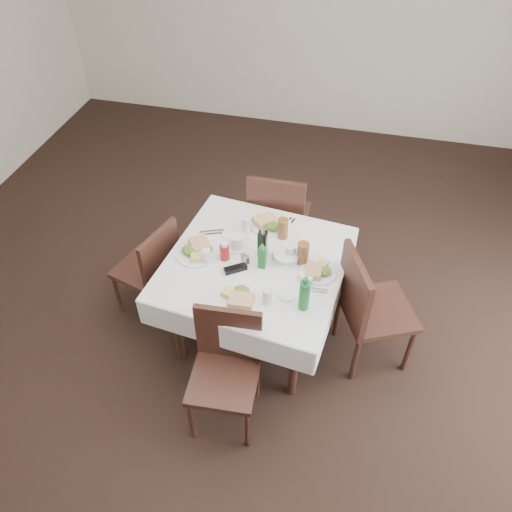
# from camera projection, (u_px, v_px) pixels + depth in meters

# --- Properties ---
(ground_plane) EXTENTS (7.00, 7.00, 0.00)m
(ground_plane) POSITION_uv_depth(u_px,v_px,m) (231.00, 340.00, 3.92)
(ground_plane) COLOR black
(room_shell) EXTENTS (6.04, 7.04, 2.80)m
(room_shell) POSITION_uv_depth(u_px,v_px,m) (220.00, 152.00, 2.73)
(room_shell) COLOR beige
(room_shell) RESTS_ON ground
(dining_table) EXTENTS (1.34, 1.34, 0.76)m
(dining_table) POSITION_uv_depth(u_px,v_px,m) (255.00, 270.00, 3.53)
(dining_table) COLOR black
(dining_table) RESTS_ON ground
(chair_north) EXTENTS (0.46, 0.46, 0.98)m
(chair_north) POSITION_uv_depth(u_px,v_px,m) (278.00, 215.00, 4.16)
(chair_north) COLOR black
(chair_north) RESTS_ON ground
(chair_south) EXTENTS (0.45, 0.45, 0.90)m
(chair_south) POSITION_uv_depth(u_px,v_px,m) (226.00, 362.00, 3.17)
(chair_south) COLOR black
(chair_south) RESTS_ON ground
(chair_east) EXTENTS (0.62, 0.62, 0.99)m
(chair_east) POSITION_uv_depth(u_px,v_px,m) (367.00, 305.00, 3.44)
(chair_east) COLOR black
(chair_east) RESTS_ON ground
(chair_west) EXTENTS (0.51, 0.51, 0.87)m
(chair_west) POSITION_uv_depth(u_px,v_px,m) (152.00, 266.00, 3.81)
(chair_west) COLOR black
(chair_west) RESTS_ON ground
(meal_north) EXTENTS (0.30, 0.30, 0.07)m
(meal_north) POSITION_uv_depth(u_px,v_px,m) (270.00, 223.00, 3.73)
(meal_north) COLOR white
(meal_north) RESTS_ON dining_table
(meal_south) EXTENTS (0.30, 0.30, 0.06)m
(meal_south) POSITION_uv_depth(u_px,v_px,m) (238.00, 298.00, 3.19)
(meal_south) COLOR white
(meal_south) RESTS_ON dining_table
(meal_east) EXTENTS (0.26, 0.26, 0.06)m
(meal_east) POSITION_uv_depth(u_px,v_px,m) (318.00, 271.00, 3.37)
(meal_east) COLOR white
(meal_east) RESTS_ON dining_table
(meal_west) EXTENTS (0.31, 0.31, 0.07)m
(meal_west) POSITION_uv_depth(u_px,v_px,m) (197.00, 250.00, 3.51)
(meal_west) COLOR white
(meal_west) RESTS_ON dining_table
(side_plate_a) EXTENTS (0.17, 0.17, 0.01)m
(side_plate_a) POSITION_uv_depth(u_px,v_px,m) (234.00, 234.00, 3.67)
(side_plate_a) COLOR white
(side_plate_a) RESTS_ON dining_table
(side_plate_b) EXTENTS (0.14, 0.14, 0.01)m
(side_plate_b) POSITION_uv_depth(u_px,v_px,m) (287.00, 293.00, 3.25)
(side_plate_b) COLOR white
(side_plate_b) RESTS_ON dining_table
(water_n) EXTENTS (0.07, 0.07, 0.13)m
(water_n) POSITION_uv_depth(u_px,v_px,m) (246.00, 225.00, 3.66)
(water_n) COLOR silver
(water_n) RESTS_ON dining_table
(water_s) EXTENTS (0.06, 0.06, 0.12)m
(water_s) POSITION_uv_depth(u_px,v_px,m) (268.00, 296.00, 3.16)
(water_s) COLOR silver
(water_s) RESTS_ON dining_table
(water_e) EXTENTS (0.07, 0.07, 0.13)m
(water_e) POSITION_uv_depth(u_px,v_px,m) (291.00, 253.00, 3.44)
(water_e) COLOR silver
(water_e) RESTS_ON dining_table
(water_w) EXTENTS (0.06, 0.06, 0.11)m
(water_w) POSITION_uv_depth(u_px,v_px,m) (207.00, 256.00, 3.42)
(water_w) COLOR silver
(water_w) RESTS_ON dining_table
(iced_tea_a) EXTENTS (0.08, 0.08, 0.16)m
(iced_tea_a) POSITION_uv_depth(u_px,v_px,m) (283.00, 229.00, 3.60)
(iced_tea_a) COLOR brown
(iced_tea_a) RESTS_ON dining_table
(iced_tea_b) EXTENTS (0.08, 0.08, 0.17)m
(iced_tea_b) POSITION_uv_depth(u_px,v_px,m) (303.00, 253.00, 3.41)
(iced_tea_b) COLOR brown
(iced_tea_b) RESTS_ON dining_table
(bread_basket) EXTENTS (0.19, 0.19, 0.06)m
(bread_basket) POSITION_uv_depth(u_px,v_px,m) (286.00, 257.00, 3.46)
(bread_basket) COLOR silver
(bread_basket) RESTS_ON dining_table
(oil_cruet_dark) EXTENTS (0.06, 0.06, 0.25)m
(oil_cruet_dark) POSITION_uv_depth(u_px,v_px,m) (263.00, 243.00, 3.45)
(oil_cruet_dark) COLOR black
(oil_cruet_dark) RESTS_ON dining_table
(oil_cruet_green) EXTENTS (0.05, 0.05, 0.22)m
(oil_cruet_green) POSITION_uv_depth(u_px,v_px,m) (262.00, 256.00, 3.37)
(oil_cruet_green) COLOR #166325
(oil_cruet_green) RESTS_ON dining_table
(ketchup_bottle) EXTENTS (0.07, 0.07, 0.15)m
(ketchup_bottle) POSITION_uv_depth(u_px,v_px,m) (225.00, 251.00, 3.44)
(ketchup_bottle) COLOR #A81C1D
(ketchup_bottle) RESTS_ON dining_table
(salt_shaker) EXTENTS (0.04, 0.04, 0.09)m
(salt_shaker) POSITION_uv_depth(u_px,v_px,m) (243.00, 260.00, 3.42)
(salt_shaker) COLOR white
(salt_shaker) RESTS_ON dining_table
(pepper_shaker) EXTENTS (0.03, 0.03, 0.07)m
(pepper_shaker) POSITION_uv_depth(u_px,v_px,m) (247.00, 260.00, 3.43)
(pepper_shaker) COLOR #462E1D
(pepper_shaker) RESTS_ON dining_table
(coffee_mug) EXTENTS (0.15, 0.15, 0.11)m
(coffee_mug) POSITION_uv_depth(u_px,v_px,m) (238.00, 243.00, 3.54)
(coffee_mug) COLOR white
(coffee_mug) RESTS_ON dining_table
(sunglasses) EXTENTS (0.16, 0.13, 0.03)m
(sunglasses) POSITION_uv_depth(u_px,v_px,m) (235.00, 269.00, 3.39)
(sunglasses) COLOR black
(sunglasses) RESTS_ON dining_table
(green_bottle) EXTENTS (0.07, 0.07, 0.26)m
(green_bottle) POSITION_uv_depth(u_px,v_px,m) (304.00, 295.00, 3.09)
(green_bottle) COLOR #166325
(green_bottle) RESTS_ON dining_table
(sugar_caddy) EXTENTS (0.11, 0.08, 0.05)m
(sugar_caddy) POSITION_uv_depth(u_px,v_px,m) (306.00, 278.00, 3.32)
(sugar_caddy) COLOR white
(sugar_caddy) RESTS_ON dining_table
(cutlery_n) EXTENTS (0.10, 0.20, 0.01)m
(cutlery_n) POSITION_uv_depth(u_px,v_px,m) (287.00, 225.00, 3.74)
(cutlery_n) COLOR silver
(cutlery_n) RESTS_ON dining_table
(cutlery_s) EXTENTS (0.09, 0.17, 0.01)m
(cutlery_s) POSITION_uv_depth(u_px,v_px,m) (222.00, 298.00, 3.22)
(cutlery_s) COLOR silver
(cutlery_s) RESTS_ON dining_table
(cutlery_e) EXTENTS (0.18, 0.05, 0.01)m
(cutlery_e) POSITION_uv_depth(u_px,v_px,m) (314.00, 290.00, 3.27)
(cutlery_e) COLOR silver
(cutlery_e) RESTS_ON dining_table
(cutlery_w) EXTENTS (0.21, 0.12, 0.01)m
(cutlery_w) POSITION_uv_depth(u_px,v_px,m) (213.00, 233.00, 3.68)
(cutlery_w) COLOR silver
(cutlery_w) RESTS_ON dining_table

